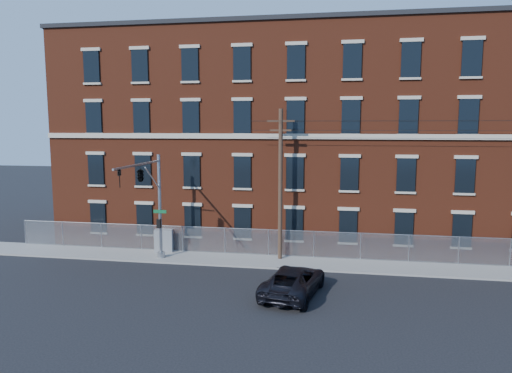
{
  "coord_description": "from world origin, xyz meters",
  "views": [
    {
      "loc": [
        5.61,
        -25.07,
        9.06
      ],
      "look_at": [
        0.64,
        4.0,
        5.2
      ],
      "focal_mm": 33.02,
      "sensor_mm": 36.0,
      "label": 1
    }
  ],
  "objects_px": {
    "pickup_truck": "(293,281)",
    "utility_cabinet": "(164,240)",
    "traffic_signal_mast": "(145,185)",
    "utility_pole_near": "(280,182)"
  },
  "relations": [
    {
      "from": "pickup_truck",
      "to": "utility_cabinet",
      "type": "xyz_separation_m",
      "value": [
        -9.85,
        6.75,
        0.15
      ]
    },
    {
      "from": "pickup_truck",
      "to": "utility_cabinet",
      "type": "relative_size",
      "value": 3.48
    },
    {
      "from": "traffic_signal_mast",
      "to": "utility_pole_near",
      "type": "distance_m",
      "value": 8.7
    },
    {
      "from": "utility_cabinet",
      "to": "pickup_truck",
      "type": "bearing_deg",
      "value": -44.24
    },
    {
      "from": "utility_pole_near",
      "to": "utility_cabinet",
      "type": "distance_m",
      "value": 9.47
    },
    {
      "from": "traffic_signal_mast",
      "to": "utility_cabinet",
      "type": "height_order",
      "value": "traffic_signal_mast"
    },
    {
      "from": "traffic_signal_mast",
      "to": "utility_cabinet",
      "type": "relative_size",
      "value": 4.42
    },
    {
      "from": "pickup_truck",
      "to": "utility_cabinet",
      "type": "bearing_deg",
      "value": -23.54
    },
    {
      "from": "traffic_signal_mast",
      "to": "pickup_truck",
      "type": "relative_size",
      "value": 1.27
    },
    {
      "from": "utility_pole_near",
      "to": "traffic_signal_mast",
      "type": "bearing_deg",
      "value": -156.86
    }
  ]
}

